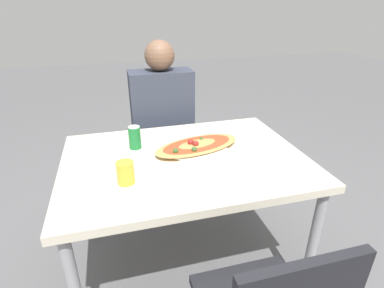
# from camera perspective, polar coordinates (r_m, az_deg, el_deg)

# --- Properties ---
(ground_plane) EXTENTS (14.00, 14.00, 0.00)m
(ground_plane) POSITION_cam_1_polar(r_m,az_deg,el_deg) (2.00, -1.12, -21.53)
(ground_plane) COLOR #59595B
(dining_table) EXTENTS (1.23, 0.88, 0.74)m
(dining_table) POSITION_cam_1_polar(r_m,az_deg,el_deg) (1.58, -1.33, -4.80)
(dining_table) COLOR beige
(dining_table) RESTS_ON ground_plane
(chair_far_seated) EXTENTS (0.40, 0.40, 0.89)m
(chair_far_seated) POSITION_cam_1_polar(r_m,az_deg,el_deg) (2.32, -5.81, 1.17)
(chair_far_seated) COLOR black
(chair_far_seated) RESTS_ON ground_plane
(person_seated) EXTENTS (0.43, 0.23, 1.24)m
(person_seated) POSITION_cam_1_polar(r_m,az_deg,el_deg) (2.14, -5.55, 5.40)
(person_seated) COLOR #2D2D38
(person_seated) RESTS_ON ground_plane
(pizza_main) EXTENTS (0.53, 0.33, 0.06)m
(pizza_main) POSITION_cam_1_polar(r_m,az_deg,el_deg) (1.62, 0.98, -0.38)
(pizza_main) COLOR white
(pizza_main) RESTS_ON dining_table
(soda_can) EXTENTS (0.07, 0.07, 0.12)m
(soda_can) POSITION_cam_1_polar(r_m,az_deg,el_deg) (1.65, -10.86, 1.24)
(soda_can) COLOR #197233
(soda_can) RESTS_ON dining_table
(drink_glass) EXTENTS (0.08, 0.08, 0.10)m
(drink_glass) POSITION_cam_1_polar(r_m,az_deg,el_deg) (1.34, -12.54, -5.34)
(drink_glass) COLOR gold
(drink_glass) RESTS_ON dining_table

